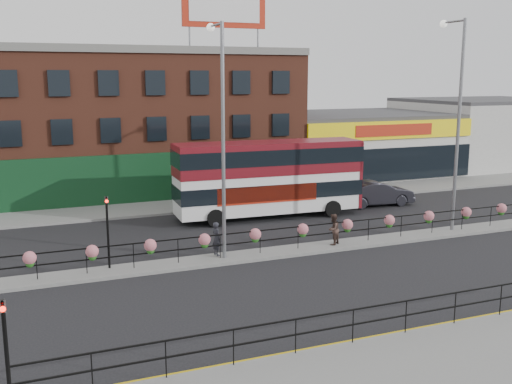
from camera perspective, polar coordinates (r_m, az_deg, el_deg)
name	(u,v)px	position (r m, az deg, el deg)	size (l,w,h in m)	color
ground	(279,254)	(29.07, 2.23, -5.89)	(120.00, 120.00, 0.00)	black
south_pavement	(443,359)	(19.48, 17.39, -14.97)	(60.00, 4.00, 0.15)	gray
north_pavement	(205,204)	(39.95, -4.84, -1.13)	(60.00, 4.00, 0.15)	gray
median	(279,252)	(29.04, 2.23, -5.75)	(60.00, 1.60, 0.15)	gray
yellow_line_inner	(398,332)	(21.15, 13.35, -12.82)	(60.00, 0.10, 0.01)	gold
yellow_line_outer	(401,334)	(21.01, 13.64, -13.00)	(60.00, 0.10, 0.01)	gold
brick_building	(121,121)	(46.03, -12.71, 6.60)	(25.00, 12.21, 10.30)	brown
supermarket	(353,143)	(53.24, 9.22, 4.61)	(15.00, 12.25, 5.30)	silver
warehouse_east	(485,132)	(62.17, 20.95, 5.39)	(14.50, 12.00, 6.30)	beige
billboard	(224,5)	(42.94, -3.04, 17.32)	(6.00, 0.29, 4.40)	#AD2411
median_railing	(279,233)	(28.78, 2.24, -3.90)	(30.04, 0.56, 1.23)	black
south_railing	(353,318)	(19.44, 9.24, -11.78)	(20.04, 0.05, 1.12)	black
double_decker_bus	(269,171)	(35.92, 1.29, 1.99)	(11.46, 3.25, 4.59)	white
car	(376,193)	(40.30, 11.39, -0.12)	(5.05, 1.98, 1.64)	#23232A
pedestrian_a	(217,239)	(28.16, -3.78, -4.45)	(0.47, 0.64, 1.60)	#22232B
pedestrian_b	(333,229)	(30.09, 7.36, -3.55)	(0.96, 0.91, 1.56)	#432F28
lamp_column_west	(221,121)	(27.07, -3.35, 6.79)	(0.38, 1.87, 10.65)	slate
lamp_column_east	(456,107)	(33.84, 18.51, 7.69)	(0.40, 1.97, 11.25)	slate
traffic_light_south	(5,336)	(15.54, -22.79, -12.50)	(0.15, 0.28, 3.65)	black
traffic_light_median	(107,217)	(26.65, -14.00, -2.29)	(0.15, 0.28, 3.65)	black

